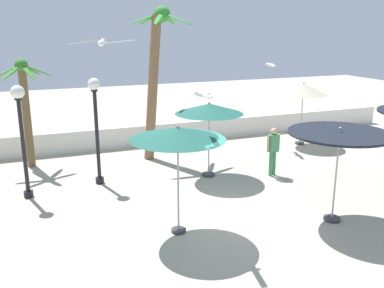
{
  "coord_description": "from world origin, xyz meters",
  "views": [
    {
      "loc": [
        -4.81,
        -9.47,
        5.05
      ],
      "look_at": [
        0.0,
        2.85,
        1.4
      ],
      "focal_mm": 39.65,
      "sensor_mm": 36.0,
      "label": 1
    }
  ],
  "objects_px": {
    "seagull_0": "(270,65)",
    "guest_0": "(273,147)",
    "patio_umbrella_3": "(209,109)",
    "seagull_2": "(203,94)",
    "palm_tree_2": "(155,68)",
    "seagull_1": "(101,42)",
    "lamp_post_1": "(21,126)",
    "patio_umbrella_2": "(178,134)",
    "patio_umbrella_4": "(340,137)",
    "palm_tree_1": "(25,100)",
    "patio_umbrella_0": "(303,89)",
    "lamp_post_0": "(96,117)"
  },
  "relations": [
    {
      "from": "palm_tree_1",
      "to": "seagull_1",
      "type": "xyz_separation_m",
      "value": [
        1.49,
        -8.08,
        2.25
      ]
    },
    {
      "from": "palm_tree_1",
      "to": "patio_umbrella_0",
      "type": "bearing_deg",
      "value": -5.19
    },
    {
      "from": "seagull_1",
      "to": "seagull_2",
      "type": "height_order",
      "value": "seagull_1"
    },
    {
      "from": "patio_umbrella_2",
      "to": "guest_0",
      "type": "relative_size",
      "value": 1.63
    },
    {
      "from": "patio_umbrella_0",
      "to": "palm_tree_1",
      "type": "distance_m",
      "value": 11.31
    },
    {
      "from": "lamp_post_0",
      "to": "patio_umbrella_2",
      "type": "bearing_deg",
      "value": -73.35
    },
    {
      "from": "patio_umbrella_0",
      "to": "lamp_post_0",
      "type": "relative_size",
      "value": 0.78
    },
    {
      "from": "patio_umbrella_4",
      "to": "seagull_0",
      "type": "relative_size",
      "value": 2.55
    },
    {
      "from": "palm_tree_2",
      "to": "seagull_1",
      "type": "distance_m",
      "value": 8.2
    },
    {
      "from": "patio_umbrella_2",
      "to": "patio_umbrella_3",
      "type": "distance_m",
      "value": 4.37
    },
    {
      "from": "seagull_0",
      "to": "patio_umbrella_0",
      "type": "bearing_deg",
      "value": -8.03
    },
    {
      "from": "seagull_1",
      "to": "guest_0",
      "type": "bearing_deg",
      "value": 31.5
    },
    {
      "from": "palm_tree_2",
      "to": "guest_0",
      "type": "bearing_deg",
      "value": -48.08
    },
    {
      "from": "palm_tree_2",
      "to": "seagull_2",
      "type": "bearing_deg",
      "value": -97.66
    },
    {
      "from": "patio_umbrella_3",
      "to": "patio_umbrella_0",
      "type": "bearing_deg",
      "value": 23.34
    },
    {
      "from": "patio_umbrella_3",
      "to": "lamp_post_1",
      "type": "bearing_deg",
      "value": 177.89
    },
    {
      "from": "guest_0",
      "to": "seagull_0",
      "type": "distance_m",
      "value": 4.56
    },
    {
      "from": "palm_tree_1",
      "to": "patio_umbrella_2",
      "type": "bearing_deg",
      "value": -64.37
    },
    {
      "from": "patio_umbrella_3",
      "to": "seagull_2",
      "type": "relative_size",
      "value": 2.02
    },
    {
      "from": "lamp_post_1",
      "to": "guest_0",
      "type": "distance_m",
      "value": 8.2
    },
    {
      "from": "palm_tree_2",
      "to": "seagull_1",
      "type": "height_order",
      "value": "palm_tree_2"
    },
    {
      "from": "lamp_post_1",
      "to": "patio_umbrella_3",
      "type": "bearing_deg",
      "value": -2.11
    },
    {
      "from": "patio_umbrella_4",
      "to": "seagull_1",
      "type": "distance_m",
      "value": 6.47
    },
    {
      "from": "guest_0",
      "to": "patio_umbrella_0",
      "type": "bearing_deg",
      "value": 42.93
    },
    {
      "from": "patio_umbrella_3",
      "to": "seagull_0",
      "type": "xyz_separation_m",
      "value": [
        3.9,
        2.59,
        1.16
      ]
    },
    {
      "from": "patio_umbrella_4",
      "to": "palm_tree_1",
      "type": "xyz_separation_m",
      "value": [
        -7.47,
        7.89,
        0.2
      ]
    },
    {
      "from": "patio_umbrella_0",
      "to": "patio_umbrella_4",
      "type": "height_order",
      "value": "patio_umbrella_0"
    },
    {
      "from": "patio_umbrella_0",
      "to": "palm_tree_2",
      "type": "distance_m",
      "value": 6.63
    },
    {
      "from": "guest_0",
      "to": "seagull_1",
      "type": "relative_size",
      "value": 1.4
    },
    {
      "from": "guest_0",
      "to": "lamp_post_1",
      "type": "bearing_deg",
      "value": 172.93
    },
    {
      "from": "palm_tree_1",
      "to": "seagull_1",
      "type": "relative_size",
      "value": 3.24
    },
    {
      "from": "patio_umbrella_0",
      "to": "guest_0",
      "type": "xyz_separation_m",
      "value": [
        -3.38,
        -3.14,
        -1.41
      ]
    },
    {
      "from": "patio_umbrella_2",
      "to": "patio_umbrella_4",
      "type": "distance_m",
      "value": 4.2
    },
    {
      "from": "patio_umbrella_2",
      "to": "lamp_post_0",
      "type": "height_order",
      "value": "lamp_post_0"
    },
    {
      "from": "guest_0",
      "to": "seagull_1",
      "type": "bearing_deg",
      "value": -148.5
    },
    {
      "from": "palm_tree_2",
      "to": "seagull_2",
      "type": "xyz_separation_m",
      "value": [
        -0.92,
        -6.87,
        0.05
      ]
    },
    {
      "from": "patio_umbrella_4",
      "to": "lamp_post_0",
      "type": "height_order",
      "value": "lamp_post_0"
    },
    {
      "from": "patio_umbrella_0",
      "to": "seagull_1",
      "type": "distance_m",
      "value": 12.28
    },
    {
      "from": "patio_umbrella_2",
      "to": "seagull_2",
      "type": "distance_m",
      "value": 1.22
    },
    {
      "from": "lamp_post_1",
      "to": "guest_0",
      "type": "height_order",
      "value": "lamp_post_1"
    },
    {
      "from": "patio_umbrella_0",
      "to": "lamp_post_1",
      "type": "distance_m",
      "value": 11.62
    },
    {
      "from": "seagull_1",
      "to": "seagull_2",
      "type": "xyz_separation_m",
      "value": [
        2.31,
        0.56,
        -1.18
      ]
    },
    {
      "from": "seagull_0",
      "to": "guest_0",
      "type": "bearing_deg",
      "value": -118.13
    },
    {
      "from": "lamp_post_0",
      "to": "guest_0",
      "type": "xyz_separation_m",
      "value": [
        5.8,
        -1.43,
        -1.22
      ]
    },
    {
      "from": "patio_umbrella_0",
      "to": "guest_0",
      "type": "height_order",
      "value": "patio_umbrella_0"
    },
    {
      "from": "lamp_post_1",
      "to": "palm_tree_2",
      "type": "bearing_deg",
      "value": 27.22
    },
    {
      "from": "lamp_post_0",
      "to": "palm_tree_1",
      "type": "bearing_deg",
      "value": 127.32
    },
    {
      "from": "seagull_2",
      "to": "seagull_1",
      "type": "bearing_deg",
      "value": -166.45
    },
    {
      "from": "patio_umbrella_4",
      "to": "lamp_post_0",
      "type": "distance_m",
      "value": 7.45
    },
    {
      "from": "patio_umbrella_2",
      "to": "palm_tree_2",
      "type": "relative_size",
      "value": 0.48
    }
  ]
}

